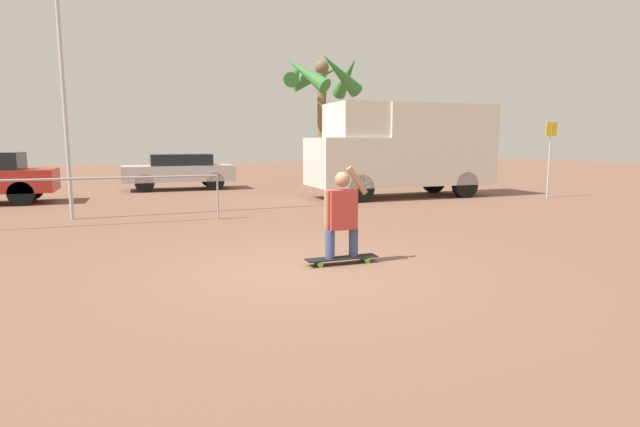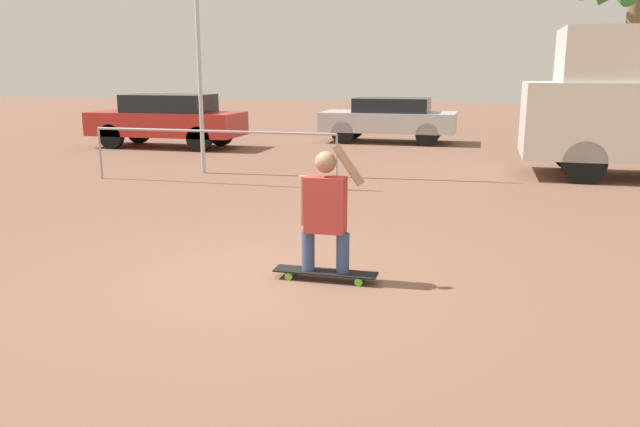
{
  "view_description": "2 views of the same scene",
  "coord_description": "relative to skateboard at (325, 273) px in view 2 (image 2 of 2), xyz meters",
  "views": [
    {
      "loc": [
        -2.22,
        -6.68,
        1.83
      ],
      "look_at": [
        0.52,
        0.76,
        0.7
      ],
      "focal_mm": 28.0,
      "sensor_mm": 36.0,
      "label": 1
    },
    {
      "loc": [
        2.2,
        -6.07,
        2.21
      ],
      "look_at": [
        0.46,
        0.63,
        0.62
      ],
      "focal_mm": 35.0,
      "sensor_mm": 36.0,
      "label": 2
    }
  ],
  "objects": [
    {
      "name": "ground_plane",
      "position": [
        -0.65,
        -0.15,
        -0.08
      ],
      "size": [
        80.0,
        80.0,
        0.0
      ],
      "primitive_type": "plane",
      "color": "brown"
    },
    {
      "name": "skateboard",
      "position": [
        0.0,
        0.0,
        0.0
      ],
      "size": [
        1.13,
        0.24,
        0.1
      ],
      "color": "black",
      "rests_on": "ground_plane"
    },
    {
      "name": "person_skateboarder",
      "position": [
        -0.0,
        0.0,
        0.73
      ],
      "size": [
        0.7,
        0.23,
        1.39
      ],
      "color": "#384C7A",
      "rests_on": "skateboard"
    },
    {
      "name": "parked_car_silver",
      "position": [
        -1.28,
        13.38,
        0.67
      ],
      "size": [
        4.15,
        1.76,
        1.38
      ],
      "color": "black",
      "rests_on": "ground_plane"
    },
    {
      "name": "parked_car_red",
      "position": [
        -7.39,
        10.46,
        0.74
      ],
      "size": [
        4.45,
        1.72,
        1.54
      ],
      "color": "black",
      "rests_on": "ground_plane"
    },
    {
      "name": "plaza_railing_segment",
      "position": [
        -3.59,
        5.14,
        0.84
      ],
      "size": [
        5.1,
        0.05,
        1.08
      ],
      "color": "#99999E",
      "rests_on": "ground_plane"
    }
  ]
}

